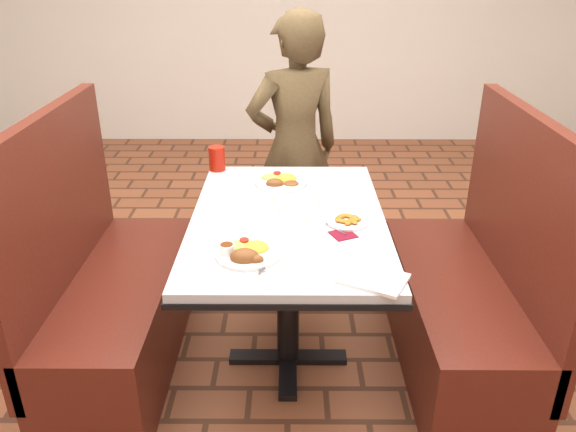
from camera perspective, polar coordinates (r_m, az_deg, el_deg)
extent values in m
plane|color=brown|center=(2.74, 0.00, -14.38)|extent=(7.00, 7.00, 0.00)
cube|color=silver|center=(2.34, 0.00, -0.39)|extent=(0.80, 1.20, 0.03)
cube|color=black|center=(2.35, 0.00, -0.99)|extent=(0.81, 1.21, 0.02)
cylinder|color=black|center=(2.53, 0.00, -8.10)|extent=(0.10, 0.10, 0.69)
cube|color=black|center=(2.73, 0.00, -14.14)|extent=(0.55, 0.08, 0.03)
cube|color=black|center=(2.73, 0.00, -14.14)|extent=(0.08, 0.55, 0.03)
cube|color=#5B2015|center=(2.71, -16.33, -10.08)|extent=(0.45, 1.20, 0.45)
cube|color=#5B2015|center=(2.55, -22.34, -0.97)|extent=(0.06, 1.20, 0.95)
cube|color=#5B2015|center=(2.70, 16.37, -10.18)|extent=(0.45, 1.20, 0.45)
cube|color=#5B2015|center=(2.54, 22.42, -1.07)|extent=(0.06, 1.20, 0.95)
imported|color=brown|center=(3.16, 0.64, 6.76)|extent=(0.64, 0.53, 1.50)
cylinder|color=white|center=(2.03, -4.08, -3.85)|extent=(0.24, 0.24, 0.01)
ellipsoid|color=yellow|center=(2.05, -3.30, -2.73)|extent=(0.10, 0.10, 0.04)
ellipsoid|color=#90CD52|center=(2.07, -5.23, -2.71)|extent=(0.10, 0.08, 0.03)
cylinder|color=red|center=(2.08, -4.47, -2.43)|extent=(0.04, 0.04, 0.01)
ellipsoid|color=brown|center=(1.97, -4.47, -3.59)|extent=(0.10, 0.08, 0.06)
ellipsoid|color=brown|center=(1.97, -3.33, -4.07)|extent=(0.06, 0.04, 0.04)
cylinder|color=white|center=(2.02, -6.24, -3.34)|extent=(0.06, 0.06, 0.04)
cylinder|color=#612C12|center=(2.01, -6.26, -2.92)|extent=(0.05, 0.05, 0.00)
cylinder|color=white|center=(2.66, -0.74, 3.40)|extent=(0.24, 0.24, 0.01)
ellipsoid|color=yellow|center=(2.68, -0.15, 4.24)|extent=(0.10, 0.10, 0.04)
ellipsoid|color=#90CD52|center=(2.70, -1.70, 4.21)|extent=(0.10, 0.08, 0.03)
cylinder|color=red|center=(2.71, -1.11, 4.39)|extent=(0.04, 0.04, 0.01)
ellipsoid|color=brown|center=(2.62, 0.33, 3.55)|extent=(0.07, 0.07, 0.03)
ellipsoid|color=brown|center=(2.61, -1.36, 3.71)|extent=(0.08, 0.06, 0.05)
cylinder|color=white|center=(2.28, 6.04, -0.60)|extent=(0.17, 0.17, 0.01)
cube|color=maroon|center=(2.19, 5.62, -1.89)|extent=(0.12, 0.12, 0.00)
cube|color=silver|center=(2.22, 4.89, -1.34)|extent=(0.08, 0.10, 0.00)
cylinder|color=#B1190B|center=(2.85, -7.23, 5.82)|extent=(0.08, 0.08, 0.12)
cube|color=white|center=(1.90, 8.67, -6.31)|extent=(0.26, 0.24, 0.01)
cube|color=silver|center=(2.00, -2.92, -4.34)|extent=(0.05, 0.16, 0.00)
cube|color=silver|center=(1.96, -2.74, -5.02)|extent=(0.01, 0.13, 0.00)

